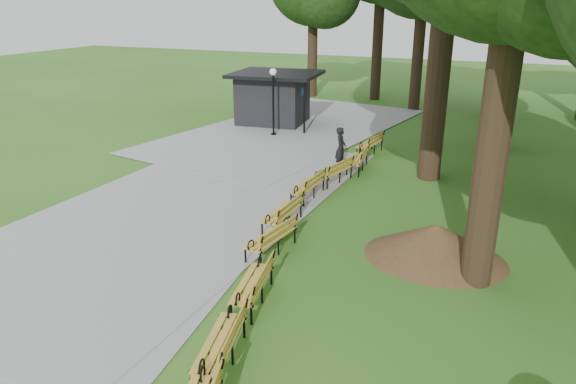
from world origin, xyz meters
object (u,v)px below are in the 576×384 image
at_px(bench_8, 370,144).
at_px(bench_7, 357,159).
at_px(lamp_post, 273,88).
at_px(person, 341,148).
at_px(bench_1, 220,342).
at_px(bench_3, 271,237).
at_px(bench_4, 282,213).
at_px(dirt_mound, 436,241).
at_px(bench_5, 308,186).
at_px(bench_6, 334,171).
at_px(bench_2, 252,284).
at_px(kiosk, 273,98).

bearing_deg(bench_8, bench_7, 11.33).
height_order(lamp_post, bench_7, lamp_post).
bearing_deg(person, bench_1, 179.65).
relative_size(bench_3, bench_4, 1.00).
distance_m(person, dirt_mound, 7.70).
distance_m(bench_5, bench_7, 3.62).
relative_size(bench_5, bench_6, 1.00).
height_order(bench_3, bench_7, same).
distance_m(bench_2, bench_5, 6.49).
distance_m(lamp_post, bench_5, 8.79).
relative_size(dirt_mound, bench_4, 1.57).
height_order(kiosk, bench_2, kiosk).
distance_m(dirt_mound, bench_5, 5.25).
bearing_deg(kiosk, dirt_mound, -56.47).
height_order(bench_3, bench_8, same).
relative_size(person, bench_8, 0.85).
xyz_separation_m(kiosk, bench_4, (5.92, -12.20, -0.89)).
bearing_deg(bench_6, lamp_post, -125.57).
relative_size(bench_4, bench_5, 1.00).
relative_size(bench_1, bench_7, 1.00).
bearing_deg(person, bench_6, -177.45).
relative_size(bench_1, bench_3, 1.00).
bearing_deg(bench_2, lamp_post, -167.83).
distance_m(person, bench_5, 3.53).
xyz_separation_m(dirt_mound, bench_5, (-4.49, 2.72, -0.02)).
bearing_deg(kiosk, bench_6, -58.55).
relative_size(bench_1, bench_2, 1.00).
distance_m(bench_2, bench_8, 12.37).
xyz_separation_m(person, bench_7, (0.65, 0.06, -0.37)).
bearing_deg(bench_6, dirt_mound, 55.46).
relative_size(lamp_post, bench_1, 1.66).
bearing_deg(bench_7, kiosk, -139.35).
bearing_deg(bench_3, person, -167.49).
height_order(person, bench_3, person).
bearing_deg(bench_6, bench_8, -169.71).
height_order(dirt_mound, bench_1, dirt_mound).
relative_size(bench_2, bench_3, 1.00).
distance_m(bench_3, bench_4, 1.66).
distance_m(bench_1, bench_3, 4.47).
distance_m(dirt_mound, bench_8, 9.57).
xyz_separation_m(kiosk, bench_2, (6.93, -16.11, -0.89)).
bearing_deg(kiosk, bench_4, -70.01).
height_order(lamp_post, bench_3, lamp_post).
xyz_separation_m(bench_1, bench_3, (-1.03, 4.35, 0.00)).
relative_size(bench_1, bench_8, 1.00).
xyz_separation_m(kiosk, dirt_mound, (10.23, -12.44, -0.87)).
height_order(bench_1, bench_8, same).
bearing_deg(bench_3, bench_6, -169.27).
distance_m(bench_3, bench_8, 10.06).
distance_m(bench_4, bench_8, 8.45).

